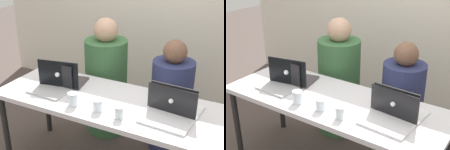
# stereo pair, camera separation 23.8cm
# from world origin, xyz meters

# --- Properties ---
(back_wall) EXTENTS (4.66, 0.10, 2.39)m
(back_wall) POSITION_xyz_m (0.00, 1.54, 1.19)
(back_wall) COLOR silver
(back_wall) RESTS_ON ground
(desk) EXTENTS (1.79, 0.67, 0.70)m
(desk) POSITION_xyz_m (0.00, 0.00, 0.64)
(desk) COLOR silver
(desk) RESTS_ON ground
(person_on_left) EXTENTS (0.46, 0.46, 1.18)m
(person_on_left) POSITION_xyz_m (-0.33, 0.59, 0.52)
(person_on_left) COLOR #38643A
(person_on_left) RESTS_ON ground
(person_on_right) EXTENTS (0.43, 0.43, 1.07)m
(person_on_right) POSITION_xyz_m (0.33, 0.59, 0.47)
(person_on_right) COLOR navy
(person_on_right) RESTS_ON ground
(laptop_front_right) EXTENTS (0.35, 0.27, 0.23)m
(laptop_front_right) POSITION_xyz_m (0.50, -0.06, 0.75)
(laptop_front_right) COLOR silver
(laptop_front_right) RESTS_ON desk
(laptop_back_left) EXTENTS (0.39, 0.31, 0.24)m
(laptop_back_left) POSITION_xyz_m (-0.47, 0.07, 0.75)
(laptop_back_left) COLOR #3C3539
(laptop_back_left) RESTS_ON desk
(laptop_front_left) EXTENTS (0.32, 0.25, 0.21)m
(laptop_front_left) POSITION_xyz_m (-0.48, -0.07, 0.75)
(laptop_front_left) COLOR #B2B2B2
(laptop_front_left) RESTS_ON desk
(laptop_back_right) EXTENTS (0.38, 0.26, 0.21)m
(laptop_back_right) POSITION_xyz_m (0.50, 0.07, 0.75)
(laptop_back_right) COLOR silver
(laptop_back_right) RESTS_ON desk
(water_glass_right) EXTENTS (0.06, 0.06, 0.09)m
(water_glass_right) POSITION_xyz_m (0.19, -0.20, 0.74)
(water_glass_right) COLOR silver
(water_glass_right) RESTS_ON desk
(water_glass_left) EXTENTS (0.08, 0.08, 0.10)m
(water_glass_left) POSITION_xyz_m (-0.19, -0.20, 0.75)
(water_glass_left) COLOR silver
(water_glass_left) RESTS_ON desk
(water_glass_center) EXTENTS (0.07, 0.07, 0.09)m
(water_glass_center) POSITION_xyz_m (0.01, -0.19, 0.74)
(water_glass_center) COLOR silver
(water_glass_center) RESTS_ON desk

